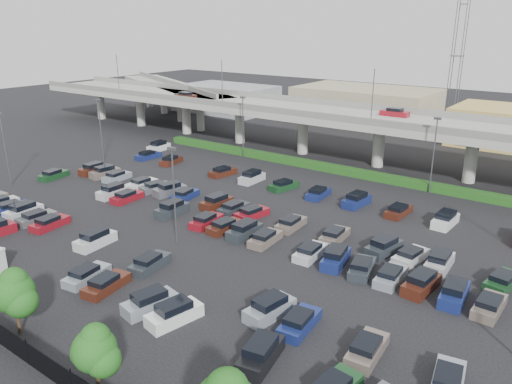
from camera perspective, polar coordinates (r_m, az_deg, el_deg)
ground at (r=58.69m, az=-3.50°, el=-3.18°), size 280.00×280.00×0.00m
overpass at (r=82.97m, az=10.72°, el=8.12°), size 150.00×13.00×15.80m
on_ramp at (r=122.45m, az=-9.57°, el=11.53°), size 50.93×30.13×8.80m
hedge at (r=78.25m, az=8.29°, el=2.77°), size 66.00×1.60×1.10m
tree_row at (r=41.85m, az=-27.04°, el=-9.59°), size 65.07×3.66×5.94m
parked_cars at (r=55.87m, az=-5.82°, el=-3.72°), size 63.10×41.60×1.67m
light_poles at (r=60.71m, az=-5.41°, el=3.74°), size 66.90×48.38×10.30m
distant_buildings at (r=107.40m, az=23.86°, el=7.50°), size 138.00×24.00×9.00m
comm_tower at (r=119.84m, az=22.06°, el=14.51°), size 2.40×2.40×30.00m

